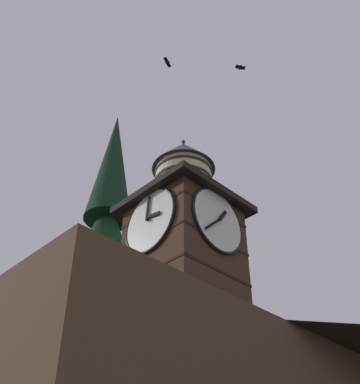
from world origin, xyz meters
TOP-DOWN VIEW (x-y plane):
  - clock_tower at (2.01, -0.33)m, footprint 3.77×3.77m
  - pine_tree_behind at (1.95, -5.14)m, footprint 6.84×6.84m
  - flying_bird_high at (-0.24, 1.22)m, footprint 0.50×0.40m
  - flying_bird_low at (3.10, -0.19)m, footprint 0.56×0.35m

SIDE VIEW (x-z plane):
  - pine_tree_behind at x=1.95m, z-range -2.55..17.82m
  - clock_tower at x=2.01m, z-range 6.91..15.02m
  - flying_bird_low at x=3.10m, z-range 19.26..19.37m
  - flying_bird_high at x=-0.24m, z-range 20.53..20.68m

